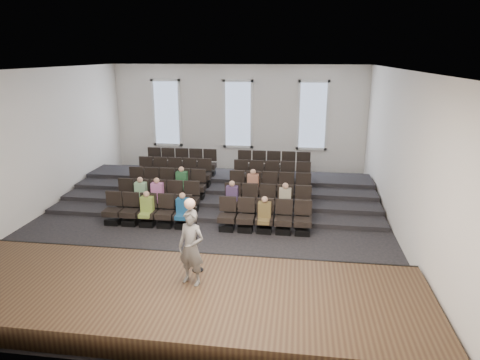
{
  "coord_description": "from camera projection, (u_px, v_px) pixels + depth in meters",
  "views": [
    {
      "loc": [
        2.91,
        -13.17,
        5.45
      ],
      "look_at": [
        1.0,
        0.5,
        1.37
      ],
      "focal_mm": 32.0,
      "sensor_mm": 36.0,
      "label": 1
    }
  ],
  "objects": [
    {
      "name": "risers",
      "position": [
        225.0,
        188.0,
        17.4
      ],
      "size": [
        11.8,
        4.8,
        0.6
      ],
      "color": "black",
      "rests_on": "ground"
    },
    {
      "name": "wall_right",
      "position": [
        402.0,
        155.0,
        12.93
      ],
      "size": [
        0.04,
        14.0,
        5.0
      ],
      "primitive_type": "cube",
      "color": "white",
      "rests_on": "ground"
    },
    {
      "name": "stage_lip",
      "position": [
        182.0,
        260.0,
        11.21
      ],
      "size": [
        11.8,
        0.06,
        0.52
      ],
      "primitive_type": "cube",
      "color": "black",
      "rests_on": "ground"
    },
    {
      "name": "wall_back",
      "position": [
        238.0,
        118.0,
        20.4
      ],
      "size": [
        12.0,
        0.04,
        5.0
      ],
      "primitive_type": "cube",
      "color": "white",
      "rests_on": "ground"
    },
    {
      "name": "ceiling",
      "position": [
        205.0,
        69.0,
        13.02
      ],
      "size": [
        12.0,
        14.0,
        0.02
      ],
      "primitive_type": "cube",
      "color": "white",
      "rests_on": "ground"
    },
    {
      "name": "ground",
      "position": [
        209.0,
        222.0,
        14.44
      ],
      "size": [
        14.0,
        14.0,
        0.0
      ],
      "primitive_type": "plane",
      "color": "black",
      "rests_on": "ground"
    },
    {
      "name": "windows",
      "position": [
        238.0,
        114.0,
        20.28
      ],
      "size": [
        8.44,
        0.1,
        3.24
      ],
      "color": "white",
      "rests_on": "wall_back"
    },
    {
      "name": "stage",
      "position": [
        161.0,
        297.0,
        9.52
      ],
      "size": [
        11.8,
        3.6,
        0.5
      ],
      "primitive_type": "cube",
      "color": "#45321D",
      "rests_on": "ground"
    },
    {
      "name": "audience",
      "position": [
        204.0,
        196.0,
        14.56
      ],
      "size": [
        5.45,
        2.64,
        1.1
      ],
      "color": "#87A542",
      "rests_on": "seating_rows"
    },
    {
      "name": "mic_stand",
      "position": [
        197.0,
        252.0,
        10.05
      ],
      "size": [
        0.27,
        0.27,
        1.62
      ],
      "color": "black",
      "rests_on": "stage"
    },
    {
      "name": "seating_rows",
      "position": [
        217.0,
        189.0,
        15.71
      ],
      "size": [
        6.8,
        4.7,
        1.67
      ],
      "color": "black",
      "rests_on": "ground"
    },
    {
      "name": "speaker",
      "position": [
        191.0,
        248.0,
        9.39
      ],
      "size": [
        0.73,
        0.6,
        1.73
      ],
      "primitive_type": "imported",
      "rotation": [
        0.0,
        0.0,
        -0.33
      ],
      "color": "#63615E",
      "rests_on": "stage"
    },
    {
      "name": "wall_left",
      "position": [
        34.0,
        144.0,
        14.53
      ],
      "size": [
        0.04,
        14.0,
        5.0
      ],
      "primitive_type": "cube",
      "color": "white",
      "rests_on": "ground"
    },
    {
      "name": "wall_front",
      "position": [
        118.0,
        240.0,
        7.06
      ],
      "size": [
        12.0,
        0.04,
        5.0
      ],
      "primitive_type": "cube",
      "color": "white",
      "rests_on": "ground"
    }
  ]
}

